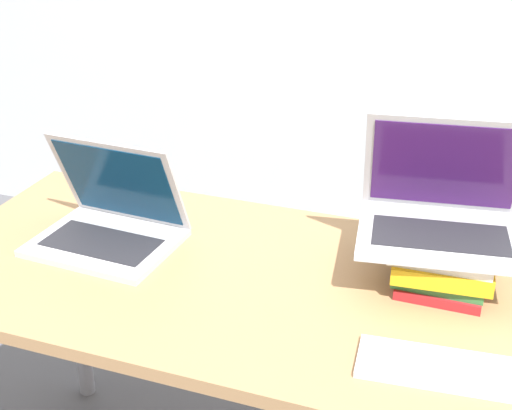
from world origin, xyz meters
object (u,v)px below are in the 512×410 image
(laptop_left, at_px, (110,222))
(laptop_on_books, at_px, (441,212))
(book_stack, at_px, (443,261))
(wireless_keyboard, at_px, (434,367))

(laptop_left, bearing_deg, laptop_on_books, 8.17)
(book_stack, relative_size, wireless_keyboard, 0.89)
(laptop_left, bearing_deg, wireless_keyboard, -15.86)
(wireless_keyboard, bearing_deg, laptop_on_books, 97.22)
(book_stack, xyz_separation_m, wireless_keyboard, (0.02, -0.31, -0.05))
(book_stack, bearing_deg, laptop_left, -173.83)
(laptop_left, height_order, laptop_on_books, laptop_on_books)
(book_stack, height_order, wireless_keyboard, book_stack)
(book_stack, relative_size, laptop_on_books, 0.67)
(book_stack, height_order, laptop_on_books, laptop_on_books)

